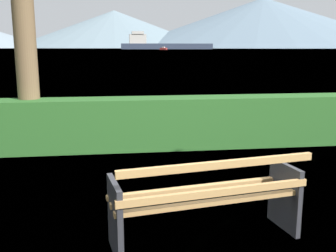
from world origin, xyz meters
name	(u,v)px	position (x,y,z in m)	size (l,w,h in m)	color
ground_plane	(204,239)	(0.00, 0.00, 0.00)	(1400.00, 1400.00, 0.00)	olive
water_surface	(115,49)	(0.00, 306.38, 0.00)	(620.00, 620.00, 0.00)	#7A99A8
park_bench	(208,199)	(0.01, -0.06, 0.43)	(1.87, 0.87, 0.87)	tan
hedge_row	(161,123)	(0.00, 3.53, 0.46)	(10.12, 0.64, 0.92)	#285B23
cargo_ship_large	(160,44)	(32.39, 287.09, 3.54)	(66.93, 8.74, 12.67)	#2D384C
fishing_boat_near	(163,49)	(28.33, 233.18, 0.69)	(4.34, 3.96, 1.84)	#B2332D
distant_hills	(98,24)	(-22.30, 578.70, 33.45)	(930.25, 427.22, 72.15)	gray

